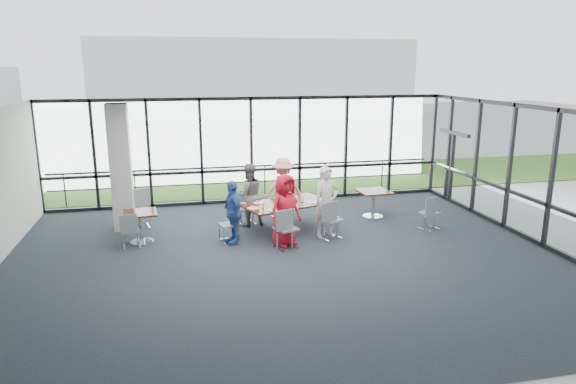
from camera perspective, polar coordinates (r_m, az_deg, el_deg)
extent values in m
cube|color=#1F242D|center=(11.24, -0.16, -7.54)|extent=(12.00, 10.00, 0.02)
cube|color=white|center=(10.50, -0.17, 9.00)|extent=(12.00, 10.00, 0.04)
cube|color=silver|center=(6.20, 9.87, -10.08)|extent=(12.00, 0.10, 3.20)
cube|color=white|center=(15.58, -4.09, 4.64)|extent=(12.00, 0.10, 3.20)
cube|color=white|center=(13.35, 25.89, 1.71)|extent=(0.10, 10.00, 3.20)
cube|color=black|center=(16.49, 17.74, 2.58)|extent=(0.12, 1.60, 2.10)
cube|color=silver|center=(13.52, -18.08, 2.57)|extent=(0.50, 0.50, 3.20)
cube|color=gray|center=(20.75, -6.05, 2.38)|extent=(80.00, 70.00, 0.02)
cube|color=#2D4E15|center=(18.80, -5.35, 1.28)|extent=(80.00, 5.00, 0.01)
cube|color=silver|center=(42.69, -4.15, 12.39)|extent=(24.00, 10.00, 6.00)
cylinder|color=#2D2D33|center=(16.37, -4.33, 1.17)|extent=(12.00, 0.06, 0.06)
cube|color=#3C110A|center=(12.85, -0.29, -1.29)|extent=(2.44, 1.85, 0.04)
cylinder|color=silver|center=(12.96, -0.29, -2.89)|extent=(0.12, 0.12, 0.71)
cylinder|color=silver|center=(13.06, -0.28, -4.32)|extent=(0.56, 0.56, 0.03)
cube|color=#3C110A|center=(12.54, -16.12, -2.24)|extent=(0.82, 0.82, 0.04)
cylinder|color=silver|center=(12.64, -16.01, -3.88)|extent=(0.12, 0.12, 0.71)
cube|color=#3C110A|center=(14.29, 9.50, 0.07)|extent=(0.87, 0.87, 0.04)
cylinder|color=silver|center=(14.38, 9.44, -1.38)|extent=(0.12, 0.12, 0.71)
imported|color=red|center=(11.85, -0.35, -2.01)|extent=(0.99, 0.87, 1.70)
imported|color=silver|center=(12.42, 4.30, -1.16)|extent=(0.71, 0.58, 1.76)
imported|color=slate|center=(13.34, -4.39, -0.33)|extent=(0.87, 0.62, 1.66)
imported|color=pink|center=(13.89, -0.57, 0.36)|extent=(1.15, 0.68, 1.69)
imported|color=#365CAB|center=(12.08, -6.17, -2.24)|extent=(0.71, 0.98, 1.51)
cylinder|color=white|center=(12.17, -1.72, -2.03)|extent=(0.26, 0.26, 0.01)
cylinder|color=white|center=(12.89, 2.71, -1.13)|extent=(0.28, 0.28, 0.01)
cylinder|color=white|center=(12.83, -3.34, -1.22)|extent=(0.24, 0.24, 0.01)
cylinder|color=white|center=(13.45, 0.51, -0.48)|extent=(0.24, 0.24, 0.01)
cylinder|color=white|center=(12.36, -3.88, -1.81)|extent=(0.28, 0.28, 0.01)
cylinder|color=white|center=(12.48, -0.78, -1.35)|extent=(0.06, 0.06, 0.13)
cylinder|color=white|center=(12.87, 1.59, -0.87)|extent=(0.07, 0.07, 0.14)
cylinder|color=white|center=(13.10, -1.04, -0.62)|extent=(0.06, 0.06, 0.13)
cylinder|color=white|center=(12.30, -2.82, -1.57)|extent=(0.07, 0.07, 0.14)
cube|color=white|center=(12.32, 0.34, -1.86)|extent=(0.35, 0.29, 0.00)
cube|color=white|center=(13.14, 3.78, -0.89)|extent=(0.37, 0.31, 0.00)
cube|color=white|center=(13.34, -0.52, -0.62)|extent=(0.36, 0.32, 0.00)
cube|color=black|center=(12.88, -0.42, -1.07)|extent=(0.10, 0.07, 0.04)
cylinder|color=maroon|center=(12.90, -0.67, -0.73)|extent=(0.06, 0.06, 0.18)
cylinder|color=#196D2E|center=(12.83, -0.13, -0.76)|extent=(0.05, 0.05, 0.20)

